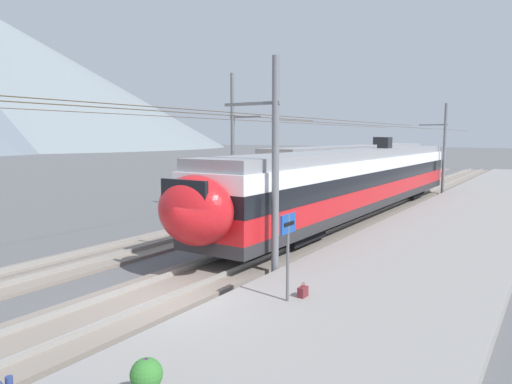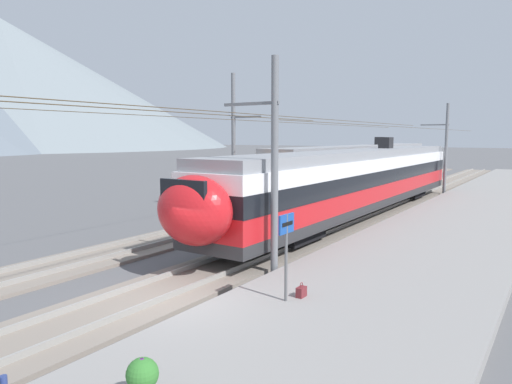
% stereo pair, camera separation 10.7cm
% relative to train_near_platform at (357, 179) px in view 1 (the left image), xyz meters
% --- Properties ---
extents(ground_plane, '(400.00, 400.00, 0.00)m').
position_rel_train_near_platform_xyz_m(ground_plane, '(-15.90, -1.15, -2.23)').
color(ground_plane, '#565659').
extents(platform_slab, '(120.00, 6.51, 0.31)m').
position_rel_train_near_platform_xyz_m(platform_slab, '(-15.90, -5.31, -2.07)').
color(platform_slab, gray).
rests_on(platform_slab, ground).
extents(track_near, '(120.00, 3.00, 0.28)m').
position_rel_train_near_platform_xyz_m(track_near, '(-15.90, 0.00, -2.16)').
color(track_near, slate).
rests_on(track_near, ground).
extents(track_far, '(120.00, 3.00, 0.28)m').
position_rel_train_near_platform_xyz_m(track_far, '(-15.90, 4.85, -2.16)').
color(track_far, slate).
rests_on(track_far, ground).
extents(train_near_platform, '(29.04, 3.01, 4.27)m').
position_rel_train_near_platform_xyz_m(train_near_platform, '(0.00, 0.00, 0.00)').
color(train_near_platform, '#2D2D30').
rests_on(train_near_platform, track_near).
extents(train_far_track, '(30.60, 2.87, 4.27)m').
position_rel_train_near_platform_xyz_m(train_far_track, '(12.79, 4.85, 0.00)').
color(train_far_track, '#2D2D30').
rests_on(train_far_track, track_far).
extents(catenary_mast_mid, '(45.68, 2.15, 7.12)m').
position_rel_train_near_platform_xyz_m(catenary_mast_mid, '(-11.93, -1.70, 1.54)').
color(catenary_mast_mid, slate).
rests_on(catenary_mast_mid, ground).
extents(catenary_mast_east, '(45.68, 2.15, 7.15)m').
position_rel_train_near_platform_xyz_m(catenary_mast_east, '(13.66, -1.70, 1.53)').
color(catenary_mast_east, slate).
rests_on(catenary_mast_east, ground).
extents(catenary_mast_far_side, '(45.68, 2.10, 8.24)m').
position_rel_train_near_platform_xyz_m(catenary_mast_far_side, '(-2.68, 6.52, 2.02)').
color(catenary_mast_far_side, slate).
rests_on(catenary_mast_far_side, ground).
extents(platform_sign, '(0.70, 0.08, 2.30)m').
position_rel_train_near_platform_xyz_m(platform_sign, '(-14.48, -3.77, -0.23)').
color(platform_sign, '#59595B').
rests_on(platform_sign, platform_slab).
extents(handbag_near_sign, '(0.32, 0.18, 0.40)m').
position_rel_train_near_platform_xyz_m(handbag_near_sign, '(-13.99, -3.96, -1.78)').
color(handbag_near_sign, maroon).
rests_on(handbag_near_sign, platform_slab).
extents(potted_plant_platform_edge, '(0.53, 0.53, 0.73)m').
position_rel_train_near_platform_xyz_m(potted_plant_platform_edge, '(-19.79, -4.16, -1.50)').
color(potted_plant_platform_edge, brown).
rests_on(potted_plant_platform_edge, platform_slab).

